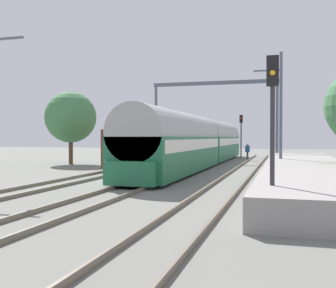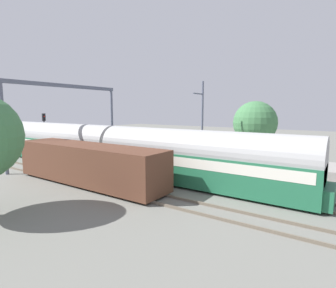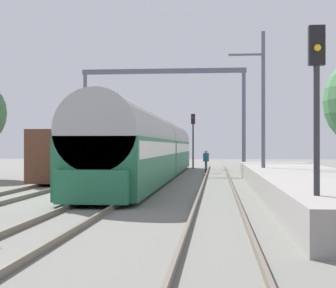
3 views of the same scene
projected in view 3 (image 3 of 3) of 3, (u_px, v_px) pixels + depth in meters
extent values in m
plane|color=slate|center=(120.00, 195.00, 21.76)|extent=(120.00, 120.00, 0.00)
cube|color=#6B5F50|center=(10.00, 192.00, 22.20)|extent=(0.08, 60.00, 0.16)
cube|color=#6B5F50|center=(43.00, 192.00, 22.07)|extent=(0.08, 60.00, 0.16)
cube|color=#6B5F50|center=(103.00, 193.00, 21.83)|extent=(0.08, 60.00, 0.16)
cube|color=#6B5F50|center=(137.00, 193.00, 21.70)|extent=(0.08, 60.00, 0.16)
cube|color=#6B5F50|center=(200.00, 193.00, 21.46)|extent=(0.08, 60.00, 0.16)
cube|color=#6B5F50|center=(235.00, 194.00, 21.33)|extent=(0.08, 60.00, 0.16)
cube|color=gray|center=(304.00, 182.00, 23.03)|extent=(4.40, 28.00, 0.90)
cube|color=#236B47|center=(133.00, 162.00, 25.06)|extent=(2.90, 16.00, 2.20)
cube|color=silver|center=(133.00, 149.00, 25.07)|extent=(2.93, 15.36, 0.64)
cylinder|color=#A6A6A6|center=(133.00, 135.00, 25.07)|extent=(2.84, 16.00, 2.84)
cube|color=#236B47|center=(166.00, 156.00, 41.35)|extent=(2.90, 16.00, 2.20)
cube|color=silver|center=(166.00, 148.00, 41.35)|extent=(2.93, 15.36, 0.64)
cylinder|color=#A6A6A6|center=(166.00, 139.00, 41.35)|extent=(2.84, 16.00, 2.84)
cube|color=#236B47|center=(92.00, 187.00, 16.85)|extent=(2.40, 0.50, 1.10)
cube|color=#563323|center=(85.00, 154.00, 32.05)|extent=(2.80, 13.00, 2.70)
cube|color=black|center=(85.00, 176.00, 32.05)|extent=(2.52, 11.96, 0.10)
cylinder|color=#3B3B3B|center=(206.00, 167.00, 40.02)|extent=(0.22, 0.22, 0.85)
cube|color=#285684|center=(206.00, 157.00, 40.03)|extent=(0.45, 0.34, 0.64)
sphere|color=tan|center=(206.00, 151.00, 40.03)|extent=(0.24, 0.24, 0.24)
cylinder|color=#2D2D33|center=(317.00, 150.00, 11.88)|extent=(0.14, 0.14, 3.86)
cube|color=black|center=(317.00, 45.00, 11.89)|extent=(0.36, 0.20, 0.90)
sphere|color=yellow|center=(318.00, 48.00, 11.77)|extent=(0.16, 0.16, 0.16)
cylinder|color=#2D2D33|center=(193.00, 146.00, 46.73)|extent=(0.14, 0.14, 3.99)
cube|color=black|center=(193.00, 119.00, 46.74)|extent=(0.36, 0.20, 0.90)
sphere|color=red|center=(193.00, 118.00, 46.62)|extent=(0.16, 0.16, 0.16)
cylinder|color=slate|center=(85.00, 124.00, 40.10)|extent=(0.28, 0.28, 7.50)
cylinder|color=slate|center=(244.00, 123.00, 38.99)|extent=(0.28, 0.28, 7.50)
cube|color=slate|center=(163.00, 71.00, 39.56)|extent=(12.44, 0.24, 0.36)
cylinder|color=slate|center=(263.00, 108.00, 27.28)|extent=(0.20, 0.20, 8.00)
cube|color=slate|center=(246.00, 55.00, 27.37)|extent=(1.80, 0.10, 0.10)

